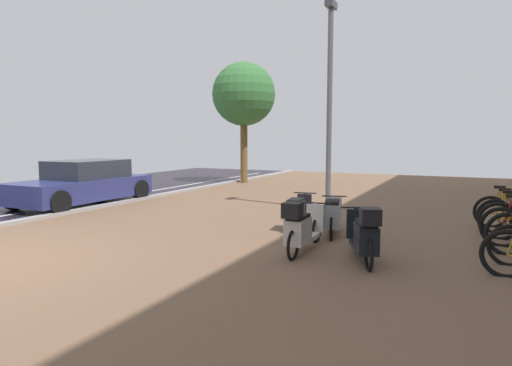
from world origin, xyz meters
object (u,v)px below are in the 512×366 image
Objects in this scene: bicycle_rack_06 at (508,212)px; parked_car_near at (83,184)px; scooter_near at (332,216)px; scooter_mid at (364,235)px; scooter_far at (302,228)px; street_tree at (244,95)px; scooter_extra at (298,212)px; lamp_post at (330,95)px.

parked_car_near is (-10.90, -1.34, 0.26)m from bicycle_rack_06.
scooter_mid is at bearing -59.82° from scooter_near.
scooter_mid reaches higher than scooter_near.
scooter_mid is 0.91× the size of scooter_far.
street_tree is (1.36, 7.61, 3.15)m from parked_car_near.
scooter_mid is 0.32× the size of street_tree.
street_tree reaches higher than scooter_near.
bicycle_rack_06 is 0.27× the size of street_tree.
parked_car_near reaches higher than scooter_near.
scooter_extra is 3.86m from lamp_post.
scooter_mid is (-2.22, -3.95, 0.08)m from bicycle_rack_06.
scooter_extra is at bearing -87.01° from lamp_post.
scooter_far is 5.43m from lamp_post.
lamp_post reaches higher than scooter_extra.
scooter_near is 0.95× the size of scooter_extra.
scooter_near is at bearing 120.18° from scooter_mid.
scooter_mid is at bearing -67.51° from lamp_post.
scooter_far is (-3.28, -3.84, 0.08)m from bicycle_rack_06.
scooter_far is (-1.06, 0.10, -0.00)m from scooter_mid.
street_tree is (-6.33, 8.53, 3.36)m from scooter_near.
scooter_near is at bearing 87.02° from scooter_far.
scooter_near is 1.58m from scooter_far.
street_tree is (-5.34, 5.44, 0.70)m from lamp_post.
scooter_near is at bearing -144.70° from bicycle_rack_06.
bicycle_rack_06 reaches higher than scooter_mid.
bicycle_rack_06 is at bearing 60.59° from scooter_mid.
scooter_extra is (-0.85, 0.33, -0.02)m from scooter_near.
street_tree is at bearing 125.59° from scooter_mid.
lamp_post is (-0.14, 2.76, 2.69)m from scooter_extra.
lamp_post reaches higher than bicycle_rack_06.
bicycle_rack_06 is at bearing 25.52° from scooter_extra.
bicycle_rack_06 is 10.98m from parked_car_near.
bicycle_rack_06 is 5.06m from lamp_post.
parked_car_near is at bearing -172.98° from bicycle_rack_06.
lamp_post reaches higher than street_tree.
lamp_post is (6.70, 2.17, 2.45)m from parked_car_near.
parked_car_near is (-7.70, 0.92, 0.22)m from scooter_near.
bicycle_rack_06 reaches higher than scooter_near.
scooter_extra is at bearing -4.96° from parked_car_near.
parked_car_near reaches higher than scooter_far.
scooter_mid is at bearing -16.70° from parked_car_near.
street_tree is at bearing 146.68° from bicycle_rack_06.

